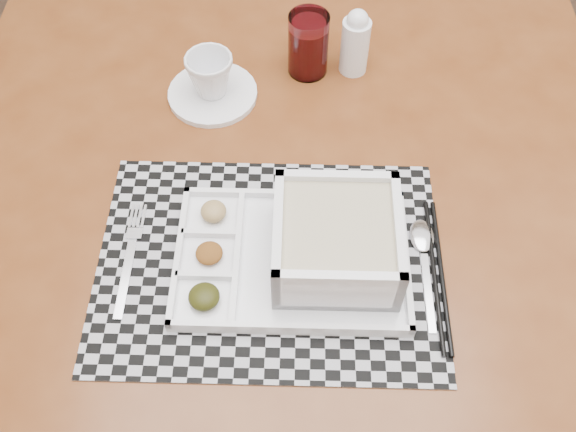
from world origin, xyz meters
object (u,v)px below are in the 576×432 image
object	(u,v)px
dining_table	(282,231)
creamer_bottle	(355,42)
cup	(210,75)
serving_tray	(321,247)
juice_glass	(308,46)

from	to	relation	value
dining_table	creamer_bottle	size ratio (longest dim) A/B	8.95
cup	creamer_bottle	world-z (taller)	creamer_bottle
serving_tray	juice_glass	bearing A→B (deg)	93.77
cup	juice_glass	bearing A→B (deg)	2.30
cup	creamer_bottle	bearing A→B (deg)	-3.92
dining_table	juice_glass	xyz separation A→B (m)	(0.03, 0.28, 0.13)
dining_table	creamer_bottle	distance (m)	0.34
serving_tray	creamer_bottle	xyz separation A→B (m)	(0.05, 0.39, 0.02)
dining_table	juice_glass	size ratio (longest dim) A/B	9.74
dining_table	serving_tray	distance (m)	0.17
cup	juice_glass	xyz separation A→B (m)	(0.16, 0.07, 0.01)
cup	juice_glass	distance (m)	0.17
dining_table	cup	xyz separation A→B (m)	(-0.12, 0.21, 0.13)
juice_glass	serving_tray	bearing A→B (deg)	-86.23
dining_table	juice_glass	bearing A→B (deg)	83.31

